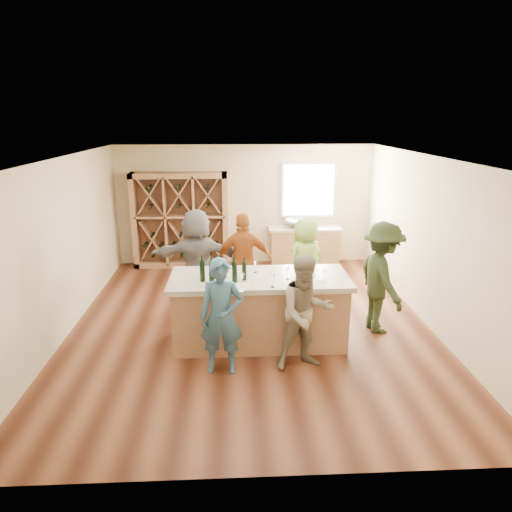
{
  "coord_description": "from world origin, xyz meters",
  "views": [
    {
      "loc": [
        -0.27,
        -7.16,
        3.41
      ],
      "look_at": [
        0.1,
        0.2,
        1.15
      ],
      "focal_mm": 32.0,
      "sensor_mm": 36.0,
      "label": 1
    }
  ],
  "objects_px": {
    "wine_bottle_d": "(235,272)",
    "wine_bottle_e": "(244,271)",
    "wine_bottle_a": "(202,271)",
    "person_near_left": "(221,317)",
    "person_far_mid": "(244,261)",
    "wine_rack": "(181,220)",
    "wine_bottle_b": "(212,274)",
    "person_near_right": "(306,313)",
    "sink": "(296,223)",
    "person_far_left": "(197,258)",
    "wine_bottle_c": "(221,270)",
    "person_server": "(381,278)",
    "person_far_right": "(306,262)",
    "tasting_counter_base": "(259,312)"
  },
  "relations": [
    {
      "from": "wine_rack",
      "to": "wine_bottle_d",
      "type": "distance_m",
      "value": 4.33
    },
    {
      "from": "wine_rack",
      "to": "person_far_left",
      "type": "relative_size",
      "value": 1.19
    },
    {
      "from": "person_near_right",
      "to": "person_far_left",
      "type": "xyz_separation_m",
      "value": [
        -1.65,
        2.3,
        0.1
      ]
    },
    {
      "from": "wine_bottle_c",
      "to": "person_far_right",
      "type": "relative_size",
      "value": 0.18
    },
    {
      "from": "wine_bottle_d",
      "to": "wine_bottle_e",
      "type": "distance_m",
      "value": 0.18
    },
    {
      "from": "person_far_mid",
      "to": "person_near_right",
      "type": "bearing_deg",
      "value": 107.79
    },
    {
      "from": "wine_rack",
      "to": "wine_bottle_c",
      "type": "relative_size",
      "value": 7.29
    },
    {
      "from": "tasting_counter_base",
      "to": "person_far_right",
      "type": "height_order",
      "value": "person_far_right"
    },
    {
      "from": "wine_bottle_b",
      "to": "person_server",
      "type": "relative_size",
      "value": 0.17
    },
    {
      "from": "tasting_counter_base",
      "to": "wine_bottle_e",
      "type": "distance_m",
      "value": 0.77
    },
    {
      "from": "sink",
      "to": "person_near_right",
      "type": "height_order",
      "value": "person_near_right"
    },
    {
      "from": "wine_bottle_a",
      "to": "wine_bottle_e",
      "type": "height_order",
      "value": "wine_bottle_a"
    },
    {
      "from": "wine_bottle_d",
      "to": "person_near_left",
      "type": "relative_size",
      "value": 0.2
    },
    {
      "from": "sink",
      "to": "person_near_right",
      "type": "bearing_deg",
      "value": -96.08
    },
    {
      "from": "wine_bottle_c",
      "to": "person_far_mid",
      "type": "height_order",
      "value": "person_far_mid"
    },
    {
      "from": "wine_bottle_a",
      "to": "wine_bottle_c",
      "type": "height_order",
      "value": "wine_bottle_a"
    },
    {
      "from": "wine_bottle_e",
      "to": "person_near_right",
      "type": "bearing_deg",
      "value": -39.03
    },
    {
      "from": "person_near_left",
      "to": "person_far_mid",
      "type": "height_order",
      "value": "person_far_mid"
    },
    {
      "from": "wine_bottle_a",
      "to": "person_near_left",
      "type": "height_order",
      "value": "person_near_left"
    },
    {
      "from": "tasting_counter_base",
      "to": "person_far_left",
      "type": "xyz_separation_m",
      "value": [
        -1.06,
        1.5,
        0.42
      ]
    },
    {
      "from": "wine_bottle_b",
      "to": "wine_bottle_e",
      "type": "relative_size",
      "value": 1.17
    },
    {
      "from": "person_server",
      "to": "person_far_right",
      "type": "relative_size",
      "value": 1.11
    },
    {
      "from": "wine_rack",
      "to": "wine_bottle_d",
      "type": "xyz_separation_m",
      "value": [
        1.23,
        -4.15,
        0.14
      ]
    },
    {
      "from": "person_far_mid",
      "to": "wine_bottle_d",
      "type": "bearing_deg",
      "value": 82.13
    },
    {
      "from": "wine_rack",
      "to": "person_server",
      "type": "relative_size",
      "value": 1.2
    },
    {
      "from": "wine_bottle_b",
      "to": "person_far_right",
      "type": "relative_size",
      "value": 0.19
    },
    {
      "from": "wine_bottle_b",
      "to": "person_far_mid",
      "type": "xyz_separation_m",
      "value": [
        0.51,
        1.72,
        -0.36
      ]
    },
    {
      "from": "tasting_counter_base",
      "to": "person_far_mid",
      "type": "height_order",
      "value": "person_far_mid"
    },
    {
      "from": "tasting_counter_base",
      "to": "wine_bottle_b",
      "type": "bearing_deg",
      "value": -157.96
    },
    {
      "from": "wine_bottle_d",
      "to": "person_server",
      "type": "relative_size",
      "value": 0.17
    },
    {
      "from": "wine_bottle_e",
      "to": "sink",
      "type": "bearing_deg",
      "value": 71.59
    },
    {
      "from": "sink",
      "to": "wine_bottle_a",
      "type": "bearing_deg",
      "value": -115.85
    },
    {
      "from": "person_far_left",
      "to": "wine_bottle_d",
      "type": "bearing_deg",
      "value": 109.96
    },
    {
      "from": "wine_bottle_b",
      "to": "person_near_right",
      "type": "height_order",
      "value": "person_near_right"
    },
    {
      "from": "tasting_counter_base",
      "to": "wine_bottle_d",
      "type": "distance_m",
      "value": 0.86
    },
    {
      "from": "wine_bottle_e",
      "to": "wine_bottle_d",
      "type": "bearing_deg",
      "value": -144.35
    },
    {
      "from": "sink",
      "to": "wine_bottle_b",
      "type": "distance_m",
      "value": 4.51
    },
    {
      "from": "person_far_mid",
      "to": "person_far_left",
      "type": "distance_m",
      "value": 0.86
    },
    {
      "from": "tasting_counter_base",
      "to": "person_far_mid",
      "type": "xyz_separation_m",
      "value": [
        -0.2,
        1.43,
        0.38
      ]
    },
    {
      "from": "person_far_left",
      "to": "wine_bottle_c",
      "type": "bearing_deg",
      "value": 104.98
    },
    {
      "from": "wine_bottle_e",
      "to": "person_far_left",
      "type": "height_order",
      "value": "person_far_left"
    },
    {
      "from": "sink",
      "to": "person_far_mid",
      "type": "xyz_separation_m",
      "value": [
        -1.29,
        -2.42,
        -0.13
      ]
    },
    {
      "from": "tasting_counter_base",
      "to": "wine_bottle_c",
      "type": "height_order",
      "value": "wine_bottle_c"
    },
    {
      "from": "tasting_counter_base",
      "to": "sink",
      "type": "bearing_deg",
      "value": 74.19
    },
    {
      "from": "person_server",
      "to": "person_far_left",
      "type": "bearing_deg",
      "value": 60.26
    },
    {
      "from": "tasting_counter_base",
      "to": "person_near_left",
      "type": "distance_m",
      "value": 1.07
    },
    {
      "from": "wine_bottle_b",
      "to": "wine_bottle_d",
      "type": "distance_m",
      "value": 0.33
    },
    {
      "from": "person_server",
      "to": "person_near_left",
      "type": "bearing_deg",
      "value": 105.97
    },
    {
      "from": "sink",
      "to": "person_near_right",
      "type": "xyz_separation_m",
      "value": [
        -0.5,
        -4.65,
        -0.19
      ]
    },
    {
      "from": "wine_rack",
      "to": "wine_bottle_c",
      "type": "distance_m",
      "value": 4.17
    }
  ]
}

